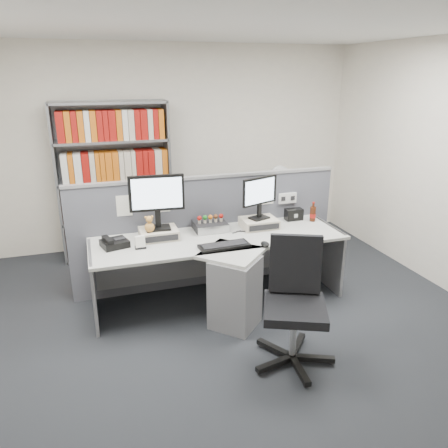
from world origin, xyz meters
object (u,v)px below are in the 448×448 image
object	(u,v)px
keyboard	(224,246)
monitor_right	(260,194)
monitor_left	(157,197)
desk_fan	(279,179)
filing_cabinet	(277,224)
desk	(226,269)
desk_calendar	(140,243)
mouse	(265,244)
speaker	(294,214)
shelving_unit	(115,183)
desktop_pc	(210,226)
desk_phone	(114,243)
office_chair	(295,299)
cola_bottle	(313,214)

from	to	relation	value
keyboard	monitor_right	bearing A→B (deg)	38.93
monitor_left	desk_fan	bearing A→B (deg)	29.51
monitor_left	filing_cabinet	size ratio (longest dim) A/B	0.80
desk	desk_calendar	distance (m)	0.89
desk	mouse	xyz separation A→B (m)	(0.35, -0.15, 0.29)
monitor_left	keyboard	size ratio (longest dim) A/B	1.11
speaker	desk_fan	size ratio (longest dim) A/B	0.43
monitor_right	shelving_unit	world-z (taller)	shelving_unit
filing_cabinet	desk_fan	world-z (taller)	desk_fan
filing_cabinet	desktop_pc	bearing A→B (deg)	-142.72
mouse	desktop_pc	bearing A→B (deg)	121.62
keyboard	desk_phone	distance (m)	1.07
keyboard	mouse	distance (m)	0.40
monitor_left	keyboard	distance (m)	0.82
office_chair	shelving_unit	bearing A→B (deg)	113.47
desk	filing_cabinet	distance (m)	1.85
mouse	speaker	world-z (taller)	speaker
speaker	office_chair	size ratio (longest dim) A/B	0.19
monitor_right	shelving_unit	size ratio (longest dim) A/B	0.23
desk	cola_bottle	xyz separation A→B (m)	(1.17, 0.40, 0.35)
desk_fan	mouse	bearing A→B (deg)	-118.62
desk_calendar	filing_cabinet	xyz separation A→B (m)	(2.01, 1.23, -0.42)
desk_calendar	monitor_left	bearing A→B (deg)	45.11
monitor_left	desktop_pc	size ratio (longest dim) A/B	1.64
desk_phone	cola_bottle	xyz separation A→B (m)	(2.21, 0.11, 0.05)
desk	desk_phone	size ratio (longest dim) A/B	8.96
monitor_right	shelving_unit	distance (m)	2.03
monitor_left	filing_cabinet	distance (m)	2.21
desk_phone	speaker	xyz separation A→B (m)	(2.03, 0.22, 0.03)
desk_calendar	desktop_pc	bearing A→B (deg)	20.85
mouse	desk_calendar	world-z (taller)	desk_calendar
desk_calendar	office_chair	bearing A→B (deg)	-44.37
keyboard	speaker	world-z (taller)	speaker
desk	desk_phone	distance (m)	1.13
desktop_pc	office_chair	size ratio (longest dim) A/B	0.33
mouse	filing_cabinet	bearing A→B (deg)	61.39
mouse	office_chair	distance (m)	0.79
mouse	desk	bearing A→B (deg)	156.80
desk_phone	shelving_unit	bearing A→B (deg)	84.63
filing_cabinet	desk_calendar	bearing A→B (deg)	-148.49
monitor_left	keyboard	bearing A→B (deg)	-37.60
desk	keyboard	world-z (taller)	keyboard
desk_fan	office_chair	distance (m)	2.52
mouse	shelving_unit	distance (m)	2.37
desktop_pc	desk_fan	distance (m)	1.56
keyboard	desk_calendar	xyz separation A→B (m)	(-0.78, 0.22, 0.04)
desk_calendar	speaker	size ratio (longest dim) A/B	0.63
desk	shelving_unit	distance (m)	2.12
desk_phone	desk_fan	size ratio (longest dim) A/B	0.63
monitor_left	desk_calendar	xyz separation A→B (m)	(-0.22, -0.22, -0.38)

